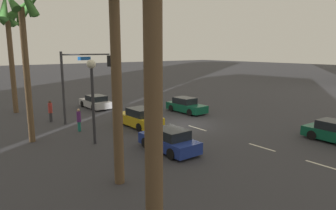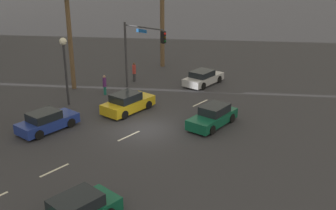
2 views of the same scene
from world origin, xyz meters
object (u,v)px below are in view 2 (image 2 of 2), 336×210
object	(u,v)px
car_2	(203,78)
car_3	(128,103)
pedestrian_1	(105,84)
palm_tree_2	(68,3)
car_0	(213,116)
streetlamp	(64,58)
car_4	(47,122)
pedestrian_0	(134,71)
traffic_signal	(139,46)

from	to	relation	value
car_2	car_3	bearing A→B (deg)	176.93
pedestrian_1	palm_tree_2	bearing A→B (deg)	98.82
car_0	car_3	distance (m)	6.67
car_0	streetlamp	bearing A→B (deg)	109.06
car_2	car_4	size ratio (longest dim) A/B	1.05
palm_tree_2	car_2	bearing A→B (deg)	-44.98
pedestrian_0	palm_tree_2	size ratio (longest dim) A/B	0.19
car_4	pedestrian_0	xyz separation A→B (m)	(11.83, 3.29, 0.32)
car_0	pedestrian_1	xyz separation A→B (m)	(-0.30, 10.66, 0.25)
car_4	pedestrian_1	world-z (taller)	pedestrian_1
traffic_signal	streetlamp	size ratio (longest dim) A/B	1.08
traffic_signal	streetlamp	world-z (taller)	traffic_signal
car_4	pedestrian_0	distance (m)	12.28
car_3	pedestrian_0	world-z (taller)	pedestrian_0
traffic_signal	car_4	bearing A→B (deg)	-173.85
traffic_signal	pedestrian_1	size ratio (longest dim) A/B	3.43
pedestrian_1	pedestrian_0	bearing A→B (deg)	9.67
streetlamp	pedestrian_1	xyz separation A→B (m)	(3.51, -0.37, -2.90)
car_4	traffic_signal	distance (m)	10.83
car_4	traffic_signal	size ratio (longest dim) A/B	0.71
car_3	car_4	world-z (taller)	car_3
car_0	traffic_signal	size ratio (longest dim) A/B	0.73
traffic_signal	pedestrian_1	world-z (taller)	traffic_signal
car_0	palm_tree_2	size ratio (longest dim) A/B	0.44
car_0	streetlamp	world-z (taller)	streetlamp
car_4	pedestrian_0	bearing A→B (deg)	15.55
car_2	pedestrian_1	distance (m)	9.00
car_0	pedestrian_1	world-z (taller)	pedestrian_1
car_3	pedestrian_1	bearing A→B (deg)	69.87
car_2	palm_tree_2	bearing A→B (deg)	135.02
car_2	pedestrian_0	bearing A→B (deg)	121.01
palm_tree_2	car_0	bearing A→B (deg)	-86.64
palm_tree_2	car_4	bearing A→B (deg)	-139.47
traffic_signal	pedestrian_1	distance (m)	4.34
car_0	pedestrian_0	bearing A→B (deg)	70.51
car_3	streetlamp	bearing A→B (deg)	112.87
car_4	streetlamp	distance (m)	5.87
palm_tree_2	traffic_signal	bearing A→B (deg)	-55.83
car_3	palm_tree_2	distance (m)	10.21
pedestrian_0	car_3	bearing A→B (deg)	-139.71
traffic_signal	palm_tree_2	size ratio (longest dim) A/B	0.60
car_3	streetlamp	world-z (taller)	streetlamp
pedestrian_0	pedestrian_1	bearing A→B (deg)	-170.33
pedestrian_1	palm_tree_2	xyz separation A→B (m)	(-0.53, 3.40, 6.45)
car_0	palm_tree_2	distance (m)	15.60
traffic_signal	pedestrian_0	size ratio (longest dim) A/B	3.22
car_0	streetlamp	size ratio (longest dim) A/B	0.80
car_3	palm_tree_2	bearing A→B (deg)	82.32
car_2	pedestrian_0	size ratio (longest dim) A/B	2.38
streetlamp	car_3	bearing A→B (deg)	-67.13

